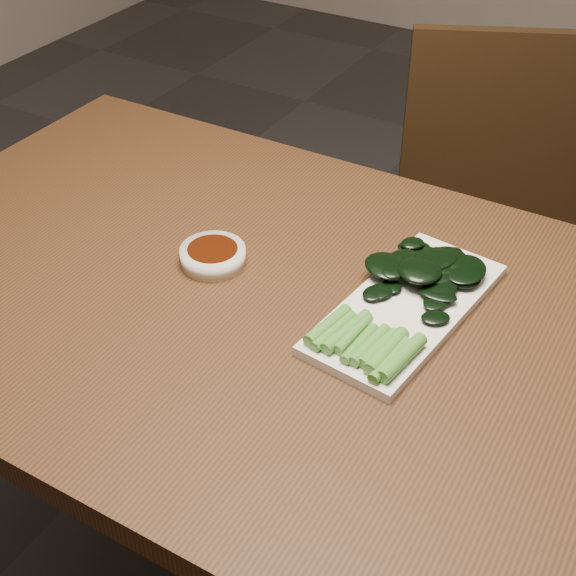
# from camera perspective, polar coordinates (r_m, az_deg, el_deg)

# --- Properties ---
(table) EXTENTS (1.40, 0.80, 0.75)m
(table) POSITION_cam_1_polar(r_m,az_deg,el_deg) (1.15, 1.14, -4.27)
(table) COLOR #402512
(table) RESTS_ON ground
(chair_far) EXTENTS (0.59, 0.59, 0.89)m
(chair_far) POSITION_cam_1_polar(r_m,az_deg,el_deg) (1.77, 15.00, 3.46)
(chair_far) COLOR black
(chair_far) RESTS_ON ground
(sauce_bowl) EXTENTS (0.10, 0.10, 0.03)m
(sauce_bowl) POSITION_cam_1_polar(r_m,az_deg,el_deg) (1.19, -5.36, 2.32)
(sauce_bowl) COLOR white
(sauce_bowl) RESTS_ON table
(serving_plate) EXTENTS (0.18, 0.34, 0.01)m
(serving_plate) POSITION_cam_1_polar(r_m,az_deg,el_deg) (1.11, 8.40, -1.43)
(serving_plate) COLOR white
(serving_plate) RESTS_ON table
(gai_lan) EXTENTS (0.17, 0.31, 0.03)m
(gai_lan) POSITION_cam_1_polar(r_m,az_deg,el_deg) (1.11, 8.83, 0.06)
(gai_lan) COLOR #4C9433
(gai_lan) RESTS_ON serving_plate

